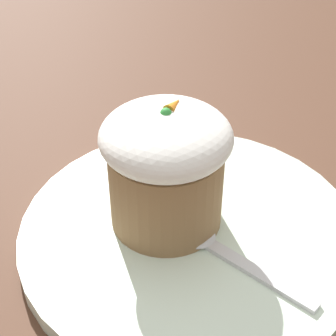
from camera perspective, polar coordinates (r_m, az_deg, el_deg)
ground_plane at (r=0.46m, az=2.20°, el=-7.31°), size 4.00×4.00×0.00m
dessert_plate at (r=0.45m, az=2.23°, el=-6.64°), size 0.27×0.27×0.01m
carrot_cake at (r=0.42m, az=0.00°, el=0.54°), size 0.10×0.10×0.10m
spoon at (r=0.43m, az=4.47°, el=-7.78°), size 0.05×0.13×0.01m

